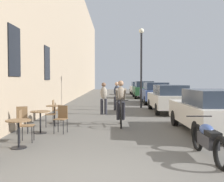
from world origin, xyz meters
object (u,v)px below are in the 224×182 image
(cafe_table_far, at_px, (54,111))
(cyclist_on_bicycle, at_px, (120,104))
(cafe_chair_near_toward_street, at_px, (24,124))
(parked_motorcycle, at_px, (208,140))
(parked_car_fourth, at_px, (143,89))
(cafe_chair_mid_toward_street, at_px, (22,118))
(pedestrian_mid, at_px, (116,94))
(cafe_chair_mid_toward_wall, at_px, (61,117))
(parked_car_second, at_px, (168,98))
(cafe_table_near, at_px, (18,128))
(street_lamp, at_px, (141,58))
(pedestrian_near, at_px, (103,96))
(cafe_chair_far_toward_wall, at_px, (52,113))
(parked_car_nearest, at_px, (208,110))
(cafe_table_mid, at_px, (40,117))
(parked_car_third, at_px, (154,93))
(cafe_chair_far_toward_street, at_px, (55,109))
(parked_car_fifth, at_px, (138,88))

(cafe_table_far, xyz_separation_m, cyclist_on_bicycle, (2.62, -0.39, 0.29))
(cafe_chair_near_toward_street, xyz_separation_m, parked_motorcycle, (4.59, -1.57, -0.11))
(parked_car_fourth, bearing_deg, cafe_chair_near_toward_street, -106.57)
(cafe_chair_mid_toward_street, distance_m, pedestrian_mid, 7.38)
(cafe_table_far, bearing_deg, pedestrian_mid, 61.18)
(cafe_chair_mid_toward_street, relative_size, cafe_chair_mid_toward_wall, 1.00)
(parked_car_second, bearing_deg, cafe_chair_mid_toward_wall, -130.01)
(pedestrian_mid, bearing_deg, cafe_chair_mid_toward_wall, -106.51)
(parked_car_second, relative_size, parked_motorcycle, 1.93)
(cafe_table_near, bearing_deg, cafe_chair_mid_toward_street, 105.60)
(street_lamp, bearing_deg, pedestrian_near, -124.23)
(cafe_chair_far_toward_wall, bearing_deg, parked_car_fourth, 71.77)
(pedestrian_near, distance_m, parked_car_nearest, 5.94)
(parked_car_nearest, relative_size, parked_motorcycle, 1.88)
(cafe_chair_mid_toward_street, distance_m, pedestrian_near, 5.45)
(cafe_table_mid, bearing_deg, cafe_chair_mid_toward_street, -172.55)
(parked_car_nearest, distance_m, parked_car_third, 11.03)
(cafe_chair_mid_toward_wall, bearing_deg, cafe_chair_near_toward_street, -121.03)
(cafe_table_far, bearing_deg, street_lamp, 56.12)
(street_lamp, xyz_separation_m, parked_car_nearest, (1.34, -8.02, -2.36))
(parked_car_nearest, height_order, parked_car_second, parked_car_second)
(cafe_table_near, height_order, street_lamp, street_lamp)
(cafe_chair_mid_toward_wall, relative_size, street_lamp, 0.18)
(pedestrian_mid, xyz_separation_m, parked_car_second, (2.74, -0.95, -0.14))
(cafe_chair_mid_toward_street, bearing_deg, parked_car_second, 44.01)
(cyclist_on_bicycle, bearing_deg, cafe_table_mid, -150.09)
(pedestrian_near, bearing_deg, parked_car_third, 60.57)
(pedestrian_mid, bearing_deg, parked_car_fourth, 75.43)
(cafe_chair_far_toward_street, bearing_deg, parked_motorcycle, -50.17)
(cafe_table_mid, height_order, cyclist_on_bicycle, cyclist_on_bicycle)
(cafe_chair_mid_toward_street, xyz_separation_m, cyclist_on_bicycle, (3.23, 1.61, 0.29))
(cafe_table_mid, distance_m, parked_car_nearest, 5.49)
(cafe_chair_mid_toward_street, bearing_deg, cafe_chair_mid_toward_wall, 6.79)
(parked_car_nearest, bearing_deg, cyclist_on_bicycle, 151.55)
(street_lamp, relative_size, parked_car_second, 1.18)
(parked_car_nearest, bearing_deg, pedestrian_near, 126.90)
(cafe_chair_mid_toward_street, distance_m, parked_car_fourth, 18.14)
(cafe_table_far, bearing_deg, cafe_chair_far_toward_wall, -83.79)
(cafe_chair_far_toward_street, xyz_separation_m, street_lamp, (4.18, 5.47, 2.59))
(cafe_table_near, distance_m, cafe_chair_far_toward_street, 4.49)
(parked_car_fourth, bearing_deg, cyclist_on_bicycle, -99.73)
(parked_car_fourth, bearing_deg, street_lamp, -97.49)
(street_lamp, bearing_deg, cafe_chair_far_toward_street, -127.38)
(cafe_table_near, bearing_deg, parked_car_fifth, 77.67)
(pedestrian_near, bearing_deg, cafe_chair_near_toward_street, -108.75)
(cafe_table_mid, height_order, cafe_chair_mid_toward_street, cafe_chair_mid_toward_street)
(cafe_chair_far_toward_wall, height_order, pedestrian_near, pedestrian_near)
(parked_car_nearest, distance_m, parked_car_fourth, 17.08)
(pedestrian_mid, height_order, parked_car_fifth, pedestrian_mid)
(cafe_table_mid, bearing_deg, pedestrian_near, 68.04)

